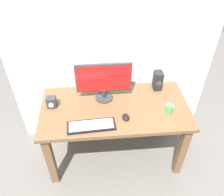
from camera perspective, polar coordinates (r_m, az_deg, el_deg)
The scene contains 9 objects.
ground_plane at distance 2.78m, azimuth 0.60°, elevation -13.39°, with size 6.00×6.00×0.00m, color slate.
wall_back at distance 2.16m, azimuth -0.15°, elevation 20.25°, with size 2.11×0.04×3.00m, color silver.
desk at distance 2.32m, azimuth 0.70°, elevation -4.44°, with size 1.43×0.71×0.73m.
monitor at distance 2.21m, azimuth -2.06°, elevation 4.40°, with size 0.53×0.18×0.39m.
keyboard_primary at distance 2.06m, azimuth -5.12°, elevation -6.81°, with size 0.43×0.17×0.02m.
mouse at distance 2.11m, azimuth 3.42°, elevation -4.72°, with size 0.06×0.09×0.04m, color black.
speaker_right at distance 2.44m, azimuth 11.22°, elevation 4.23°, with size 0.08×0.10×0.20m.
audio_controller at distance 2.28m, azimuth -14.68°, elevation -0.99°, with size 0.09×0.08×0.11m.
coffee_mug at distance 2.23m, azimuth 13.89°, elevation -2.54°, with size 0.07×0.07×0.08m, color #4CB259.
Camera 1 is at (-0.17, -1.63, 2.26)m, focal length 37.10 mm.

